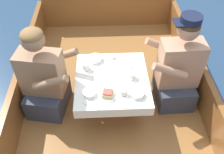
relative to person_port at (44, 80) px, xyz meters
The scene contains 21 objects.
ground_plane 0.92m from the person_port, ahead, with size 60.00×60.00×0.00m, color navy.
boat_deck 0.83m from the person_port, ahead, with size 1.93×3.23×0.26m, color brown.
gunwale_port 0.35m from the person_port, 168.17° to the right, with size 0.06×3.23×0.39m, color brown.
gunwale_starboard 1.60m from the person_port, ahead, with size 0.06×3.23×0.39m, color brown.
bow_coaming 1.67m from the person_port, 66.93° to the left, with size 1.81×0.06×0.45m, color brown.
cockpit_table 0.65m from the person_port, ahead, with size 0.70×0.75×0.40m.
person_port is the anchor object (origin of this frame).
person_starboard 1.30m from the person_port, ahead, with size 0.53×0.45×1.03m.
plate_sandwich 0.65m from the person_port, 21.87° to the right, with size 0.17×0.17×0.01m.
plate_bread 0.80m from the person_port, 11.83° to the left, with size 0.18×0.18×0.01m.
sandwich 0.65m from the person_port, 21.87° to the right, with size 0.11×0.11×0.05m.
bowl_port_near 0.49m from the person_port, 26.53° to the right, with size 0.12×0.12×0.04m.
bowl_starboard_near 0.55m from the person_port, 26.96° to the left, with size 0.15×0.15×0.04m.
bowl_center_far 0.90m from the person_port, 15.98° to the right, with size 0.13×0.13×0.04m.
coffee_cup_port 0.42m from the person_port, 16.47° to the left, with size 0.10×0.07×0.07m.
coffee_cup_starboard 0.84m from the person_port, ahead, with size 0.10×0.08×0.06m.
tin_can 0.78m from the person_port, 16.96° to the right, with size 0.07×0.07×0.05m.
utensil_knife_port 0.57m from the person_port, 38.19° to the right, with size 0.15×0.09×0.00m.
utensil_fork_port 0.69m from the person_port, 21.29° to the left, with size 0.17×0.05×0.00m.
utensil_spoon_center 0.68m from the person_port, ahead, with size 0.04×0.17×0.01m.
utensil_spoon_port 0.62m from the person_port, ahead, with size 0.04×0.17×0.01m.
Camera 1 is at (-0.08, -1.64, 2.36)m, focal length 40.00 mm.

